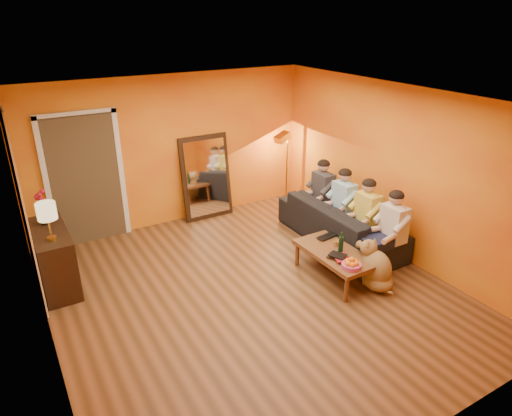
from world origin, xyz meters
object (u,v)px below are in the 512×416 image
coffee_table (334,264)px  person_mid_right (343,204)px  sideboard (54,258)px  person_mid_left (367,216)px  laptop (330,238)px  vase (45,218)px  table_lamp (48,222)px  dog (376,265)px  person_far_right (323,193)px  wine_bottle (341,242)px  floor_lamp (287,170)px  tumbler (336,243)px  person_far_left (393,229)px  mirror_frame (206,177)px  sofa (340,223)px

coffee_table → person_mid_right: (0.92, 0.92, 0.40)m
sideboard → coffee_table: size_ratio=0.97×
person_mid_left → laptop: (-0.74, -0.02, -0.18)m
laptop → vase: size_ratio=1.97×
table_lamp → dog: bearing=-27.6°
person_far_right → laptop: person_far_right is taller
sideboard → wine_bottle: sideboard is taller
floor_lamp → tumbler: size_ratio=15.73×
dog → tumbler: dog is taller
tumbler → vase: size_ratio=0.52×
table_lamp → floor_lamp: 4.49m
table_lamp → laptop: bearing=-17.5°
coffee_table → person_mid_left: (0.92, 0.37, 0.40)m
wine_bottle → person_far_right: bearing=60.3°
laptop → sideboard: bearing=150.4°
laptop → person_mid_left: bearing=-6.0°
sideboard → laptop: size_ratio=3.40×
sideboard → vase: bearing=90.0°
person_far_left → tumbler: person_far_left is taller
mirror_frame → sideboard: bearing=-158.8°
sideboard → sofa: 4.35m
mirror_frame → dog: mirror_frame is taller
person_mid_right → tumbler: bearing=-134.9°
coffee_table → tumbler: 0.30m
wine_bottle → vase: 4.09m
table_lamp → sofa: bearing=-9.0°
person_far_left → person_mid_right: bearing=90.0°
mirror_frame → person_mid_right: (1.58, -1.95, -0.15)m
wine_bottle → person_far_left: bearing=-8.2°
wine_bottle → person_mid_left: bearing=26.0°
sofa → person_mid_left: (0.13, -0.45, 0.27)m
person_far_left → vase: size_ratio=6.91×
sideboard → wine_bottle: size_ratio=3.81×
laptop → vase: (-3.63, 1.69, 0.50)m
sofa → coffee_table: bearing=136.2°
sideboard → person_far_left: (4.37, -1.97, 0.18)m
coffee_table → wine_bottle: wine_bottle is taller
table_lamp → sideboard: bearing=90.0°
table_lamp → sofa: size_ratio=0.22×
person_mid_left → laptop: bearing=-178.1°
sideboard → sofa: bearing=-12.9°
person_mid_left → vase: (-4.37, 1.67, 0.33)m
tumbler → vase: (-3.57, 1.92, 0.48)m
person_mid_right → laptop: person_mid_right is taller
person_mid_left → laptop: person_mid_left is taller
sideboard → person_mid_left: size_ratio=0.97×
coffee_table → person_far_left: bearing=-11.4°
tumbler → vase: 4.08m
laptop → sofa: bearing=30.0°
person_mid_right → vase: (-4.37, 1.12, 0.33)m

